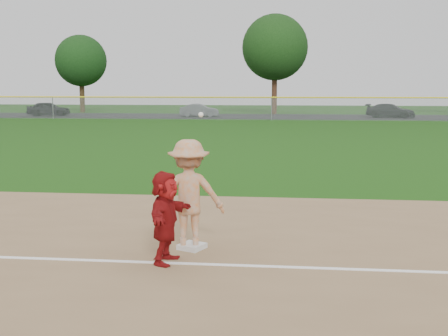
# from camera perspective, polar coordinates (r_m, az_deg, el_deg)

# --- Properties ---
(ground) EXTENTS (160.00, 160.00, 0.00)m
(ground) POSITION_cam_1_polar(r_m,az_deg,el_deg) (10.15, -0.93, -8.50)
(ground) COLOR #18450D
(ground) RESTS_ON ground
(foul_line) EXTENTS (60.00, 0.10, 0.01)m
(foul_line) POSITION_cam_1_polar(r_m,az_deg,el_deg) (9.39, -1.55, -9.76)
(foul_line) COLOR white
(foul_line) RESTS_ON infield_dirt
(parking_asphalt) EXTENTS (120.00, 10.00, 0.01)m
(parking_asphalt) POSITION_cam_1_polar(r_m,az_deg,el_deg) (55.73, 4.99, 5.23)
(parking_asphalt) COLOR black
(parking_asphalt) RESTS_ON ground
(first_base) EXTENTS (0.54, 0.54, 0.09)m
(first_base) POSITION_cam_1_polar(r_m,az_deg,el_deg) (10.26, -3.28, -7.95)
(first_base) COLOR silver
(first_base) RESTS_ON infield_dirt
(base_runner) EXTENTS (0.67, 1.49, 1.55)m
(base_runner) POSITION_cam_1_polar(r_m,az_deg,el_deg) (9.35, -5.96, -4.98)
(base_runner) COLOR maroon
(base_runner) RESTS_ON infield_dirt
(car_left) EXTENTS (4.41, 2.39, 1.42)m
(car_left) POSITION_cam_1_polar(r_m,az_deg,el_deg) (59.50, -17.39, 5.77)
(car_left) COLOR black
(car_left) RESTS_ON parking_asphalt
(car_mid) EXTENTS (3.89, 1.58, 1.25)m
(car_mid) POSITION_cam_1_polar(r_m,az_deg,el_deg) (55.17, -2.51, 5.88)
(car_mid) COLOR #54575C
(car_mid) RESTS_ON parking_asphalt
(car_right) EXTENTS (4.88, 3.14, 1.31)m
(car_right) POSITION_cam_1_polar(r_m,az_deg,el_deg) (55.77, 16.55, 5.60)
(car_right) COLOR black
(car_right) RESTS_ON parking_asphalt
(first_base_play) EXTENTS (1.40, 0.97, 2.46)m
(first_base_play) POSITION_cam_1_polar(r_m,az_deg,el_deg) (10.08, -3.58, -2.71)
(first_base_play) COLOR #AAAAAC
(first_base_play) RESTS_ON infield_dirt
(outfield_fence) EXTENTS (110.00, 0.12, 110.00)m
(outfield_fence) POSITION_cam_1_polar(r_m,az_deg,el_deg) (49.67, 4.86, 7.12)
(outfield_fence) COLOR #999EA0
(outfield_fence) RESTS_ON ground
(tree_1) EXTENTS (5.80, 5.80, 8.75)m
(tree_1) POSITION_cam_1_polar(r_m,az_deg,el_deg) (66.87, -14.34, 10.50)
(tree_1) COLOR #352513
(tree_1) RESTS_ON ground
(tree_2) EXTENTS (7.00, 7.00, 10.58)m
(tree_2) POSITION_cam_1_polar(r_m,az_deg,el_deg) (61.29, 5.20, 12.10)
(tree_2) COLOR #3C2316
(tree_2) RESTS_ON ground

